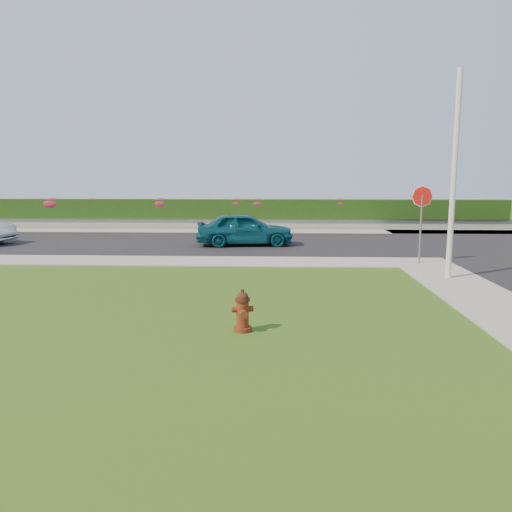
{
  "coord_description": "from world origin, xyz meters",
  "views": [
    {
      "loc": [
        1.95,
        -8.31,
        2.96
      ],
      "look_at": [
        1.4,
        4.69,
        0.9
      ],
      "focal_mm": 35.0,
      "sensor_mm": 36.0,
      "label": 1
    }
  ],
  "objects_px": {
    "fire_hydrant": "(243,311)",
    "stop_sign": "(422,206)",
    "sedan_teal": "(245,229)",
    "utility_pole": "(454,177)"
  },
  "relations": [
    {
      "from": "fire_hydrant",
      "to": "utility_pole",
      "type": "bearing_deg",
      "value": 30.32
    },
    {
      "from": "fire_hydrant",
      "to": "stop_sign",
      "type": "distance_m",
      "value": 9.83
    },
    {
      "from": "utility_pole",
      "to": "stop_sign",
      "type": "relative_size",
      "value": 2.22
    },
    {
      "from": "sedan_teal",
      "to": "utility_pole",
      "type": "xyz_separation_m",
      "value": [
        6.43,
        -6.84,
        2.22
      ]
    },
    {
      "from": "stop_sign",
      "to": "utility_pole",
      "type": "bearing_deg",
      "value": -68.8
    },
    {
      "from": "fire_hydrant",
      "to": "sedan_teal",
      "type": "distance_m",
      "value": 12.15
    },
    {
      "from": "fire_hydrant",
      "to": "stop_sign",
      "type": "bearing_deg",
      "value": 42.3
    },
    {
      "from": "utility_pole",
      "to": "sedan_teal",
      "type": "bearing_deg",
      "value": 133.22
    },
    {
      "from": "sedan_teal",
      "to": "stop_sign",
      "type": "xyz_separation_m",
      "value": [
        6.33,
        -4.2,
        1.25
      ]
    },
    {
      "from": "sedan_teal",
      "to": "utility_pole",
      "type": "height_order",
      "value": "utility_pole"
    }
  ]
}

